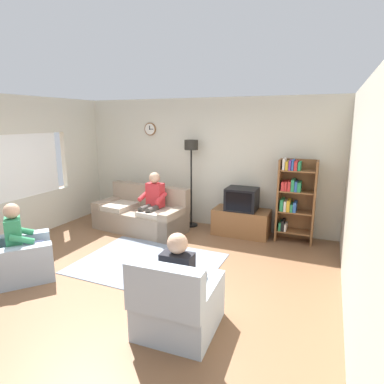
# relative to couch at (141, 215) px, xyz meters

# --- Properties ---
(ground_plane) EXTENTS (12.00, 12.00, 0.00)m
(ground_plane) POSITION_rel_couch_xyz_m (1.02, -1.71, -0.31)
(ground_plane) COLOR brown
(back_wall_assembly) EXTENTS (6.20, 0.17, 2.70)m
(back_wall_assembly) POSITION_rel_couch_xyz_m (1.02, 0.95, 1.04)
(back_wall_assembly) COLOR beige
(back_wall_assembly) RESTS_ON ground_plane
(right_wall) EXTENTS (0.12, 5.80, 2.70)m
(right_wall) POSITION_rel_couch_xyz_m (3.88, -1.71, 1.04)
(right_wall) COLOR beige
(right_wall) RESTS_ON ground_plane
(couch) EXTENTS (1.98, 1.07, 0.90)m
(couch) POSITION_rel_couch_xyz_m (0.00, 0.00, 0.00)
(couch) COLOR gray
(couch) RESTS_ON ground_plane
(tv_stand) EXTENTS (1.10, 0.56, 0.52)m
(tv_stand) POSITION_rel_couch_xyz_m (1.99, 0.54, -0.05)
(tv_stand) COLOR brown
(tv_stand) RESTS_ON ground_plane
(tv) EXTENTS (0.60, 0.49, 0.44)m
(tv) POSITION_rel_couch_xyz_m (1.99, 0.51, 0.42)
(tv) COLOR black
(tv) RESTS_ON tv_stand
(bookshelf) EXTENTS (0.68, 0.36, 1.57)m
(bookshelf) POSITION_rel_couch_xyz_m (2.96, 0.60, 0.54)
(bookshelf) COLOR brown
(bookshelf) RESTS_ON ground_plane
(floor_lamp) EXTENTS (0.28, 0.28, 1.85)m
(floor_lamp) POSITION_rel_couch_xyz_m (0.86, 0.64, 1.14)
(floor_lamp) COLOR black
(floor_lamp) RESTS_ON ground_plane
(armchair_near_window) EXTENTS (1.18, 1.19, 0.90)m
(armchair_near_window) POSITION_rel_couch_xyz_m (-0.53, -2.51, -0.02)
(armchair_near_window) COLOR #9EADBC
(armchair_near_window) RESTS_ON ground_plane
(armchair_near_bookshelf) EXTENTS (0.84, 0.92, 0.90)m
(armchair_near_bookshelf) POSITION_rel_couch_xyz_m (2.14, -2.67, -0.02)
(armchair_near_bookshelf) COLOR #9EADBC
(armchair_near_bookshelf) RESTS_ON ground_plane
(area_rug) EXTENTS (2.20, 1.70, 0.01)m
(area_rug) POSITION_rel_couch_xyz_m (0.98, -1.37, -0.31)
(area_rug) COLOR slate
(area_rug) RESTS_ON ground_plane
(person_on_couch) EXTENTS (0.54, 0.56, 1.24)m
(person_on_couch) POSITION_rel_couch_xyz_m (0.34, -0.11, 0.39)
(person_on_couch) COLOR red
(person_on_couch) RESTS_ON ground_plane
(person_in_left_armchair) EXTENTS (0.63, 0.64, 1.12)m
(person_in_left_armchair) POSITION_rel_couch_xyz_m (-0.47, -2.44, 0.29)
(person_in_left_armchair) COLOR #338C59
(person_in_left_armchair) RESTS_ON ground_plane
(person_in_right_armchair) EXTENTS (0.52, 0.55, 1.12)m
(person_in_right_armchair) POSITION_rel_couch_xyz_m (2.14, -2.59, 0.29)
(person_in_right_armchair) COLOR black
(person_in_right_armchair) RESTS_ON ground_plane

